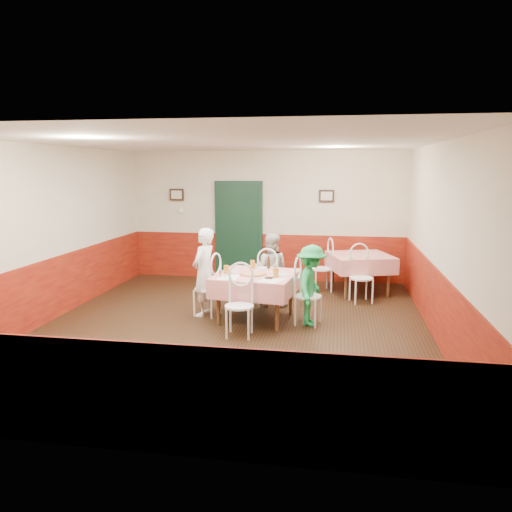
% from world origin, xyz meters
% --- Properties ---
extents(floor, '(7.00, 7.00, 0.00)m').
position_xyz_m(floor, '(0.00, 0.00, 0.00)').
color(floor, black).
rests_on(floor, ground).
extents(ceiling, '(7.00, 7.00, 0.00)m').
position_xyz_m(ceiling, '(0.00, 0.00, 2.80)').
color(ceiling, white).
rests_on(ceiling, back_wall).
extents(back_wall, '(6.00, 0.10, 2.80)m').
position_xyz_m(back_wall, '(0.00, 3.50, 1.40)').
color(back_wall, beige).
rests_on(back_wall, ground).
extents(front_wall, '(6.00, 0.10, 2.80)m').
position_xyz_m(front_wall, '(0.00, -3.50, 1.40)').
color(front_wall, beige).
rests_on(front_wall, ground).
extents(left_wall, '(0.10, 7.00, 2.80)m').
position_xyz_m(left_wall, '(-3.00, 0.00, 1.40)').
color(left_wall, beige).
rests_on(left_wall, ground).
extents(right_wall, '(0.10, 7.00, 2.80)m').
position_xyz_m(right_wall, '(3.00, 0.00, 1.40)').
color(right_wall, beige).
rests_on(right_wall, ground).
extents(wainscot_back, '(6.00, 0.03, 1.00)m').
position_xyz_m(wainscot_back, '(0.00, 3.48, 0.50)').
color(wainscot_back, maroon).
rests_on(wainscot_back, ground).
extents(wainscot_front, '(6.00, 0.03, 1.00)m').
position_xyz_m(wainscot_front, '(0.00, -3.48, 0.50)').
color(wainscot_front, maroon).
rests_on(wainscot_front, ground).
extents(wainscot_left, '(0.03, 7.00, 1.00)m').
position_xyz_m(wainscot_left, '(-2.98, 0.00, 0.50)').
color(wainscot_left, maroon).
rests_on(wainscot_left, ground).
extents(wainscot_right, '(0.03, 7.00, 1.00)m').
position_xyz_m(wainscot_right, '(2.98, 0.00, 0.50)').
color(wainscot_right, maroon).
rests_on(wainscot_right, ground).
extents(door, '(0.96, 0.06, 2.10)m').
position_xyz_m(door, '(-0.60, 3.45, 1.05)').
color(door, black).
rests_on(door, ground).
extents(picture_left, '(0.32, 0.03, 0.26)m').
position_xyz_m(picture_left, '(-2.00, 3.45, 1.85)').
color(picture_left, black).
rests_on(picture_left, back_wall).
extents(picture_right, '(0.32, 0.03, 0.26)m').
position_xyz_m(picture_right, '(1.30, 3.45, 1.85)').
color(picture_right, black).
rests_on(picture_right, back_wall).
extents(thermostat, '(0.10, 0.03, 0.10)m').
position_xyz_m(thermostat, '(-1.90, 3.45, 1.50)').
color(thermostat, white).
rests_on(thermostat, back_wall).
extents(main_table, '(1.36, 1.36, 0.77)m').
position_xyz_m(main_table, '(0.29, 0.47, 0.38)').
color(main_table, red).
rests_on(main_table, ground).
extents(second_table, '(1.41, 1.41, 0.77)m').
position_xyz_m(second_table, '(2.01, 2.59, 0.38)').
color(second_table, red).
rests_on(second_table, ground).
extents(chair_left, '(0.50, 0.50, 0.90)m').
position_xyz_m(chair_left, '(-0.56, 0.57, 0.45)').
color(chair_left, white).
rests_on(chair_left, ground).
extents(chair_right, '(0.49, 0.49, 0.90)m').
position_xyz_m(chair_right, '(1.13, 0.36, 0.45)').
color(chair_right, white).
rests_on(chair_right, ground).
extents(chair_far, '(0.46, 0.46, 0.90)m').
position_xyz_m(chair_far, '(0.39, 1.31, 0.45)').
color(chair_far, white).
rests_on(chair_far, ground).
extents(chair_near, '(0.43, 0.43, 0.90)m').
position_xyz_m(chair_near, '(0.18, -0.38, 0.45)').
color(chair_near, white).
rests_on(chair_near, ground).
extents(chair_second_a, '(0.53, 0.53, 0.90)m').
position_xyz_m(chair_second_a, '(1.26, 2.59, 0.45)').
color(chair_second_a, white).
rests_on(chair_second_a, ground).
extents(chair_second_b, '(0.53, 0.53, 0.90)m').
position_xyz_m(chair_second_b, '(2.01, 1.84, 0.45)').
color(chair_second_b, white).
rests_on(chair_second_b, ground).
extents(pizza, '(0.45, 0.45, 0.03)m').
position_xyz_m(pizza, '(0.25, 0.40, 0.77)').
color(pizza, '#B74723').
rests_on(pizza, main_table).
extents(plate_left, '(0.28, 0.28, 0.01)m').
position_xyz_m(plate_left, '(-0.16, 0.55, 0.77)').
color(plate_left, white).
rests_on(plate_left, main_table).
extents(plate_right, '(0.28, 0.28, 0.01)m').
position_xyz_m(plate_right, '(0.68, 0.44, 0.77)').
color(plate_right, white).
rests_on(plate_right, main_table).
extents(plate_far, '(0.28, 0.28, 0.01)m').
position_xyz_m(plate_far, '(0.36, 0.88, 0.77)').
color(plate_far, white).
rests_on(plate_far, main_table).
extents(glass_a, '(0.09, 0.09, 0.16)m').
position_xyz_m(glass_a, '(-0.16, 0.29, 0.84)').
color(glass_a, '#BF7219').
rests_on(glass_a, main_table).
extents(glass_b, '(0.09, 0.09, 0.15)m').
position_xyz_m(glass_b, '(0.64, 0.22, 0.84)').
color(glass_b, '#BF7219').
rests_on(glass_b, main_table).
extents(glass_c, '(0.09, 0.09, 0.15)m').
position_xyz_m(glass_c, '(0.16, 0.87, 0.83)').
color(glass_c, '#BF7219').
rests_on(glass_c, main_table).
extents(beer_bottle, '(0.06, 0.06, 0.20)m').
position_xyz_m(beer_bottle, '(0.43, 0.85, 0.86)').
color(beer_bottle, '#381C0A').
rests_on(beer_bottle, main_table).
extents(shaker_a, '(0.04, 0.04, 0.09)m').
position_xyz_m(shaker_a, '(-0.20, 0.13, 0.81)').
color(shaker_a, silver).
rests_on(shaker_a, main_table).
extents(shaker_b, '(0.04, 0.04, 0.09)m').
position_xyz_m(shaker_b, '(-0.13, 0.07, 0.81)').
color(shaker_b, silver).
rests_on(shaker_b, main_table).
extents(shaker_c, '(0.04, 0.04, 0.09)m').
position_xyz_m(shaker_c, '(-0.23, 0.17, 0.81)').
color(shaker_c, '#B23319').
rests_on(shaker_c, main_table).
extents(menu_left, '(0.31, 0.40, 0.00)m').
position_xyz_m(menu_left, '(-0.10, 0.14, 0.76)').
color(menu_left, white).
rests_on(menu_left, main_table).
extents(menu_right, '(0.41, 0.48, 0.00)m').
position_xyz_m(menu_right, '(0.59, 0.05, 0.76)').
color(menu_right, white).
rests_on(menu_right, main_table).
extents(wallet, '(0.12, 0.10, 0.02)m').
position_xyz_m(wallet, '(0.54, 0.15, 0.77)').
color(wallet, black).
rests_on(wallet, main_table).
extents(diner_left, '(0.47, 0.61, 1.47)m').
position_xyz_m(diner_left, '(-0.61, 0.58, 0.73)').
color(diner_left, gray).
rests_on(diner_left, ground).
extents(diner_far, '(0.66, 0.53, 1.30)m').
position_xyz_m(diner_far, '(0.40, 1.36, 0.65)').
color(diner_far, gray).
rests_on(diner_far, ground).
extents(diner_right, '(0.58, 0.88, 1.27)m').
position_xyz_m(diner_right, '(1.18, 0.35, 0.63)').
color(diner_right, gray).
rests_on(diner_right, ground).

